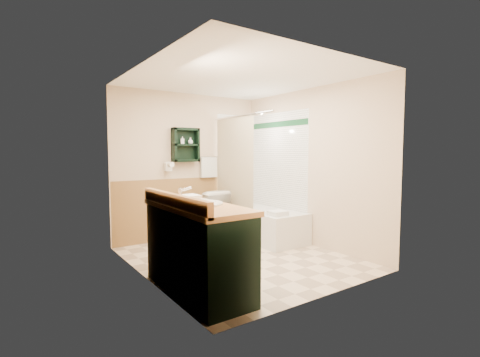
# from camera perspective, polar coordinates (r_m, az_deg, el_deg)

# --- Properties ---
(floor) EXTENTS (3.00, 3.00, 0.00)m
(floor) POSITION_cam_1_polar(r_m,az_deg,el_deg) (4.81, -0.03, -12.95)
(floor) COLOR beige
(floor) RESTS_ON ground
(back_wall) EXTENTS (2.60, 0.04, 2.40)m
(back_wall) POSITION_cam_1_polar(r_m,az_deg,el_deg) (5.91, -8.49, 2.05)
(back_wall) COLOR beige
(back_wall) RESTS_ON ground
(left_wall) EXTENTS (0.04, 3.00, 2.40)m
(left_wall) POSITION_cam_1_polar(r_m,az_deg,el_deg) (4.00, -15.75, 0.88)
(left_wall) COLOR beige
(left_wall) RESTS_ON ground
(right_wall) EXTENTS (0.04, 3.00, 2.40)m
(right_wall) POSITION_cam_1_polar(r_m,az_deg,el_deg) (5.46, 11.41, 1.83)
(right_wall) COLOR beige
(right_wall) RESTS_ON ground
(ceiling) EXTENTS (2.60, 3.00, 0.04)m
(ceiling) POSITION_cam_1_polar(r_m,az_deg,el_deg) (4.70, -0.03, 16.49)
(ceiling) COLOR white
(ceiling) RESTS_ON back_wall
(wainscot_left) EXTENTS (2.98, 2.98, 1.00)m
(wainscot_left) POSITION_cam_1_polar(r_m,az_deg,el_deg) (4.11, -15.08, -8.89)
(wainscot_left) COLOR #A67643
(wainscot_left) RESTS_ON left_wall
(wainscot_back) EXTENTS (2.58, 2.58, 1.00)m
(wainscot_back) POSITION_cam_1_polar(r_m,az_deg,el_deg) (5.95, -8.26, -4.72)
(wainscot_back) COLOR #A67643
(wainscot_back) RESTS_ON back_wall
(mirror_frame) EXTENTS (1.30, 1.30, 1.00)m
(mirror_frame) POSITION_cam_1_polar(r_m,az_deg,el_deg) (3.50, -12.09, 5.40)
(mirror_frame) COLOR brown
(mirror_frame) RESTS_ON left_wall
(mirror_glass) EXTENTS (1.20, 1.20, 0.90)m
(mirror_glass) POSITION_cam_1_polar(r_m,az_deg,el_deg) (3.50, -12.02, 5.40)
(mirror_glass) COLOR white
(mirror_glass) RESTS_ON left_wall
(tile_right) EXTENTS (1.50, 1.50, 2.10)m
(tile_right) POSITION_cam_1_polar(r_m,az_deg,el_deg) (5.99, 5.93, 0.66)
(tile_right) COLOR white
(tile_right) RESTS_ON right_wall
(tile_back) EXTENTS (0.95, 0.95, 2.10)m
(tile_back) POSITION_cam_1_polar(r_m,az_deg,el_deg) (6.40, -0.05, 0.92)
(tile_back) COLOR white
(tile_back) RESTS_ON back_wall
(tile_accent) EXTENTS (1.50, 1.50, 0.10)m
(tile_accent) POSITION_cam_1_polar(r_m,az_deg,el_deg) (5.99, 5.92, 8.80)
(tile_accent) COLOR #124223
(tile_accent) RESTS_ON right_wall
(wall_shelf) EXTENTS (0.45, 0.15, 0.55)m
(wall_shelf) POSITION_cam_1_polar(r_m,az_deg,el_deg) (5.76, -8.91, 5.47)
(wall_shelf) COLOR black
(wall_shelf) RESTS_ON back_wall
(hair_dryer) EXTENTS (0.10, 0.24, 0.18)m
(hair_dryer) POSITION_cam_1_polar(r_m,az_deg,el_deg) (5.66, -11.71, 1.91)
(hair_dryer) COLOR white
(hair_dryer) RESTS_ON back_wall
(towel_bar) EXTENTS (0.40, 0.06, 0.40)m
(towel_bar) POSITION_cam_1_polar(r_m,az_deg,el_deg) (6.01, -5.21, 3.54)
(towel_bar) COLOR white
(towel_bar) RESTS_ON back_wall
(curtain_rod) EXTENTS (0.03, 1.60, 0.03)m
(curtain_rod) POSITION_cam_1_polar(r_m,az_deg,el_deg) (5.54, 0.04, 10.23)
(curtain_rod) COLOR silver
(curtain_rod) RESTS_ON back_wall
(shower_curtain) EXTENTS (1.05, 1.05, 1.70)m
(shower_curtain) POSITION_cam_1_polar(r_m,az_deg,el_deg) (5.67, -0.98, 1.49)
(shower_curtain) COLOR beige
(shower_curtain) RESTS_ON curtain_rod
(vanity) EXTENTS (0.59, 1.43, 0.90)m
(vanity) POSITION_cam_1_polar(r_m,az_deg,el_deg) (3.63, -6.97, -11.30)
(vanity) COLOR black
(vanity) RESTS_ON ground
(bathtub) EXTENTS (0.73, 1.50, 0.49)m
(bathtub) POSITION_cam_1_polar(r_m,az_deg,el_deg) (5.80, 3.78, -7.48)
(bathtub) COLOR silver
(bathtub) RESTS_ON ground
(toilet) EXTENTS (0.54, 0.86, 0.80)m
(toilet) POSITION_cam_1_polar(r_m,az_deg,el_deg) (5.79, -5.67, -5.93)
(toilet) COLOR silver
(toilet) RESTS_ON ground
(counter_towel) EXTENTS (0.29, 0.23, 0.04)m
(counter_towel) POSITION_cam_1_polar(r_m,az_deg,el_deg) (3.99, -8.85, -3.01)
(counter_towel) COLOR white
(counter_towel) RESTS_ON vanity
(vanity_book) EXTENTS (0.18, 0.03, 0.24)m
(vanity_book) POSITION_cam_1_polar(r_m,az_deg,el_deg) (3.90, -12.63, -1.73)
(vanity_book) COLOR black
(vanity_book) RESTS_ON vanity
(tub_towel) EXTENTS (0.26, 0.22, 0.07)m
(tub_towel) POSITION_cam_1_polar(r_m,az_deg,el_deg) (5.23, 6.21, -5.69)
(tub_towel) COLOR white
(tub_towel) RESTS_ON bathtub
(soap_bottle_a) EXTENTS (0.10, 0.13, 0.06)m
(soap_bottle_a) POSITION_cam_1_polar(r_m,az_deg,el_deg) (5.73, -9.41, 5.90)
(soap_bottle_a) COLOR silver
(soap_bottle_a) RESTS_ON wall_shelf
(soap_bottle_b) EXTENTS (0.11, 0.12, 0.08)m
(soap_bottle_b) POSITION_cam_1_polar(r_m,az_deg,el_deg) (5.80, -8.14, 6.02)
(soap_bottle_b) COLOR silver
(soap_bottle_b) RESTS_ON wall_shelf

